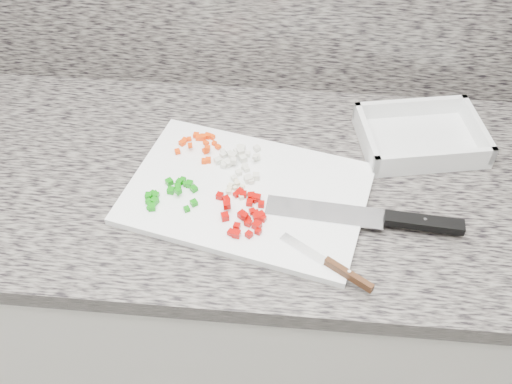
% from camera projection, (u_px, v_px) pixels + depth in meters
% --- Properties ---
extents(cabinet, '(3.92, 0.62, 0.86)m').
position_uv_depth(cabinet, '(243.00, 298.00, 1.51)').
color(cabinet, white).
rests_on(cabinet, ground).
extents(countertop, '(3.96, 0.64, 0.04)m').
position_uv_depth(countertop, '(239.00, 181.00, 1.18)').
color(countertop, slate).
rests_on(countertop, cabinet).
extents(cutting_board, '(0.51, 0.40, 0.02)m').
position_uv_depth(cutting_board, '(247.00, 193.00, 1.12)').
color(cutting_board, white).
rests_on(cutting_board, countertop).
extents(carrot_pile, '(0.10, 0.09, 0.02)m').
position_uv_depth(carrot_pile, '(200.00, 144.00, 1.19)').
color(carrot_pile, '#EA3A05').
rests_on(carrot_pile, cutting_board).
extents(onion_pile, '(0.10, 0.11, 0.02)m').
position_uv_depth(onion_pile, '(240.00, 161.00, 1.16)').
color(onion_pile, silver).
rests_on(onion_pile, cutting_board).
extents(green_pepper_pile, '(0.10, 0.09, 0.02)m').
position_uv_depth(green_pepper_pile, '(169.00, 194.00, 1.10)').
color(green_pepper_pile, '#0C7C0B').
rests_on(green_pepper_pile, cutting_board).
extents(red_pepper_pile, '(0.10, 0.12, 0.02)m').
position_uv_depth(red_pepper_pile, '(245.00, 212.00, 1.07)').
color(red_pepper_pile, '#A10502').
rests_on(red_pepper_pile, cutting_board).
extents(garlic_pile, '(0.04, 0.06, 0.01)m').
position_uv_depth(garlic_pile, '(236.00, 189.00, 1.11)').
color(garlic_pile, beige).
rests_on(garlic_pile, cutting_board).
extents(chef_knife, '(0.37, 0.07, 0.02)m').
position_uv_depth(chef_knife, '(389.00, 219.00, 1.05)').
color(chef_knife, white).
rests_on(chef_knife, cutting_board).
extents(paring_knife, '(0.16, 0.12, 0.02)m').
position_uv_depth(paring_knife, '(337.00, 268.00, 0.98)').
color(paring_knife, white).
rests_on(paring_knife, cutting_board).
extents(tray, '(0.28, 0.23, 0.05)m').
position_uv_depth(tray, '(420.00, 138.00, 1.21)').
color(tray, silver).
rests_on(tray, countertop).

